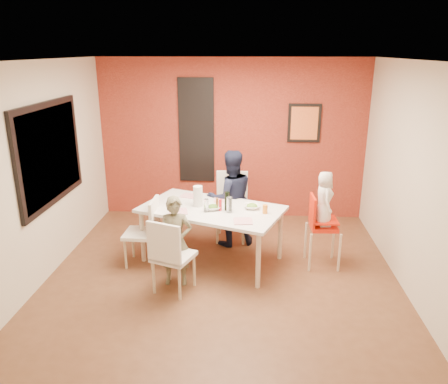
# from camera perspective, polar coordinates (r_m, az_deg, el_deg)

# --- Properties ---
(ground) EXTENTS (4.50, 4.50, 0.00)m
(ground) POSITION_cam_1_polar(r_m,az_deg,el_deg) (5.81, -0.21, -10.82)
(ground) COLOR brown
(ground) RESTS_ON ground
(ceiling) EXTENTS (4.50, 4.50, 0.02)m
(ceiling) POSITION_cam_1_polar(r_m,az_deg,el_deg) (5.08, -0.24, 16.85)
(ceiling) COLOR white
(ceiling) RESTS_ON wall_back
(wall_back) EXTENTS (4.50, 0.02, 2.70)m
(wall_back) POSITION_cam_1_polar(r_m,az_deg,el_deg) (7.47, 1.04, 6.86)
(wall_back) COLOR beige
(wall_back) RESTS_ON ground
(wall_front) EXTENTS (4.50, 0.02, 2.70)m
(wall_front) POSITION_cam_1_polar(r_m,az_deg,el_deg) (3.20, -3.18, -9.16)
(wall_front) COLOR beige
(wall_front) RESTS_ON ground
(wall_left) EXTENTS (0.02, 4.50, 2.70)m
(wall_left) POSITION_cam_1_polar(r_m,az_deg,el_deg) (5.89, -22.63, 2.33)
(wall_left) COLOR beige
(wall_left) RESTS_ON ground
(wall_right) EXTENTS (0.02, 4.50, 2.70)m
(wall_right) POSITION_cam_1_polar(r_m,az_deg,el_deg) (5.60, 23.40, 1.46)
(wall_right) COLOR beige
(wall_right) RESTS_ON ground
(brick_accent_wall) EXTENTS (4.50, 0.02, 2.70)m
(brick_accent_wall) POSITION_cam_1_polar(r_m,az_deg,el_deg) (7.45, 1.03, 6.83)
(brick_accent_wall) COLOR maroon
(brick_accent_wall) RESTS_ON ground
(picture_window_frame) EXTENTS (0.05, 1.70, 1.30)m
(picture_window_frame) POSITION_cam_1_polar(r_m,az_deg,el_deg) (6.01, -21.78, 4.69)
(picture_window_frame) COLOR black
(picture_window_frame) RESTS_ON wall_left
(picture_window_pane) EXTENTS (0.02, 1.55, 1.15)m
(picture_window_pane) POSITION_cam_1_polar(r_m,az_deg,el_deg) (6.00, -21.65, 4.70)
(picture_window_pane) COLOR black
(picture_window_pane) RESTS_ON wall_left
(glassblock_strip) EXTENTS (0.55, 0.03, 1.70)m
(glassblock_strip) POSITION_cam_1_polar(r_m,az_deg,el_deg) (7.47, -3.62, 7.98)
(glassblock_strip) COLOR silver
(glassblock_strip) RESTS_ON wall_back
(glassblock_surround) EXTENTS (0.60, 0.03, 1.76)m
(glassblock_surround) POSITION_cam_1_polar(r_m,az_deg,el_deg) (7.46, -3.63, 7.98)
(glassblock_surround) COLOR black
(glassblock_surround) RESTS_ON wall_back
(art_print_frame) EXTENTS (0.54, 0.03, 0.64)m
(art_print_frame) POSITION_cam_1_polar(r_m,az_deg,el_deg) (7.42, 10.44, 8.83)
(art_print_frame) COLOR black
(art_print_frame) RESTS_ON wall_back
(art_print_canvas) EXTENTS (0.44, 0.01, 0.54)m
(art_print_canvas) POSITION_cam_1_polar(r_m,az_deg,el_deg) (7.40, 10.45, 8.81)
(art_print_canvas) COLOR orange
(art_print_canvas) RESTS_ON wall_back
(dining_table) EXTENTS (2.11, 1.63, 0.78)m
(dining_table) POSITION_cam_1_polar(r_m,az_deg,el_deg) (5.93, -1.63, -2.70)
(dining_table) COLOR white
(dining_table) RESTS_ON ground
(chair_near) EXTENTS (0.56, 0.56, 0.94)m
(chair_near) POSITION_cam_1_polar(r_m,az_deg,el_deg) (5.23, -7.12, -7.93)
(chair_near) COLOR silver
(chair_near) RESTS_ON ground
(chair_far) EXTENTS (0.48, 0.48, 1.03)m
(chair_far) POSITION_cam_1_polar(r_m,az_deg,el_deg) (6.72, 1.00, -1.29)
(chair_far) COLOR white
(chair_far) RESTS_ON ground
(chair_left) EXTENTS (0.44, 0.44, 0.94)m
(chair_left) POSITION_cam_1_polar(r_m,az_deg,el_deg) (5.98, -10.06, -4.69)
(chair_left) COLOR white
(chair_left) RESTS_ON ground
(high_chair) EXTENTS (0.44, 0.44, 0.99)m
(high_chair) POSITION_cam_1_polar(r_m,az_deg,el_deg) (5.98, 12.46, -4.11)
(high_chair) COLOR red
(high_chair) RESTS_ON ground
(child_near) EXTENTS (0.43, 0.30, 1.14)m
(child_near) POSITION_cam_1_polar(r_m,az_deg,el_deg) (5.42, -6.35, -6.42)
(child_near) COLOR brown
(child_near) RESTS_ON ground
(child_far) EXTENTS (0.84, 0.74, 1.45)m
(child_far) POSITION_cam_1_polar(r_m,az_deg,el_deg) (6.43, 0.88, -0.81)
(child_far) COLOR black
(child_far) RESTS_ON ground
(toddler) EXTENTS (0.28, 0.39, 0.74)m
(toddler) POSITION_cam_1_polar(r_m,az_deg,el_deg) (5.86, 12.94, -0.87)
(toddler) COLOR silver
(toddler) RESTS_ON high_chair
(plate_near_left) EXTENTS (0.29, 0.29, 0.01)m
(plate_near_left) POSITION_cam_1_polar(r_m,az_deg,el_deg) (5.78, -6.01, -2.54)
(plate_near_left) COLOR white
(plate_near_left) RESTS_ON dining_table
(plate_far_mid) EXTENTS (0.23, 0.23, 0.01)m
(plate_far_mid) POSITION_cam_1_polar(r_m,az_deg,el_deg) (6.19, -0.29, -1.02)
(plate_far_mid) COLOR white
(plate_far_mid) RESTS_ON dining_table
(plate_near_right) EXTENTS (0.25, 0.25, 0.01)m
(plate_near_right) POSITION_cam_1_polar(r_m,az_deg,el_deg) (5.44, 2.51, -3.82)
(plate_near_right) COLOR white
(plate_near_right) RESTS_ON dining_table
(plate_far_left) EXTENTS (0.26, 0.26, 0.01)m
(plate_far_left) POSITION_cam_1_polar(r_m,az_deg,el_deg) (6.39, -4.64, -0.47)
(plate_far_left) COLOR white
(plate_far_left) RESTS_ON dining_table
(salad_bowl_a) EXTENTS (0.27, 0.27, 0.05)m
(salad_bowl_a) POSITION_cam_1_polar(r_m,az_deg,el_deg) (5.83, -1.50, -2.07)
(salad_bowl_a) COLOR white
(salad_bowl_a) RESTS_ON dining_table
(salad_bowl_b) EXTENTS (0.22, 0.22, 0.05)m
(salad_bowl_b) POSITION_cam_1_polar(r_m,az_deg,el_deg) (5.88, 3.68, -1.92)
(salad_bowl_b) COLOR white
(salad_bowl_b) RESTS_ON dining_table
(wine_bottle) EXTENTS (0.07, 0.07, 0.25)m
(wine_bottle) POSITION_cam_1_polar(r_m,az_deg,el_deg) (5.77, 0.40, -1.22)
(wine_bottle) COLOR black
(wine_bottle) RESTS_ON dining_table
(wine_glass_a) EXTENTS (0.06, 0.06, 0.18)m
(wine_glass_a) POSITION_cam_1_polar(r_m,az_deg,el_deg) (5.73, -2.34, -1.77)
(wine_glass_a) COLOR white
(wine_glass_a) RESTS_ON dining_table
(wine_glass_b) EXTENTS (0.07, 0.07, 0.21)m
(wine_glass_b) POSITION_cam_1_polar(r_m,az_deg,el_deg) (5.70, 0.69, -1.68)
(wine_glass_b) COLOR silver
(wine_glass_b) RESTS_ON dining_table
(paper_towel_roll) EXTENTS (0.13, 0.13, 0.28)m
(paper_towel_roll) POSITION_cam_1_polar(r_m,az_deg,el_deg) (5.93, -3.43, -0.56)
(paper_towel_roll) COLOR silver
(paper_towel_roll) RESTS_ON dining_table
(condiment_red) EXTENTS (0.04, 0.04, 0.15)m
(condiment_red) POSITION_cam_1_polar(r_m,az_deg,el_deg) (5.78, -0.47, -1.71)
(condiment_red) COLOR red
(condiment_red) RESTS_ON dining_table
(condiment_green) EXTENTS (0.03, 0.03, 0.13)m
(condiment_green) POSITION_cam_1_polar(r_m,az_deg,el_deg) (5.83, 0.44, -1.68)
(condiment_green) COLOR #3D7727
(condiment_green) RESTS_ON dining_table
(condiment_brown) EXTENTS (0.04, 0.04, 0.14)m
(condiment_brown) POSITION_cam_1_polar(r_m,az_deg,el_deg) (5.86, -0.90, -1.47)
(condiment_brown) COLOR brown
(condiment_brown) RESTS_ON dining_table
(sippy_cup) EXTENTS (0.07, 0.07, 0.12)m
(sippy_cup) POSITION_cam_1_polar(r_m,az_deg,el_deg) (5.71, 5.39, -2.25)
(sippy_cup) COLOR orange
(sippy_cup) RESTS_ON dining_table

